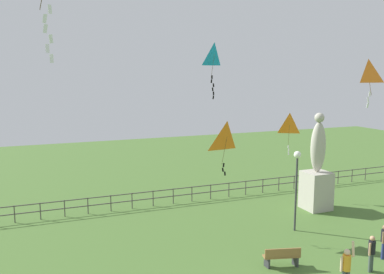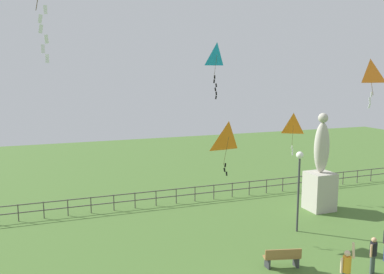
{
  "view_description": "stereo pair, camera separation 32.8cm",
  "coord_description": "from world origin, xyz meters",
  "px_view_note": "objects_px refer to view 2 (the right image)",
  "views": [
    {
      "loc": [
        -6.89,
        -9.03,
        7.8
      ],
      "look_at": [
        -1.1,
        5.49,
        5.44
      ],
      "focal_mm": 38.54,
      "sensor_mm": 36.0,
      "label": 1
    },
    {
      "loc": [
        -6.58,
        -9.15,
        7.8
      ],
      "look_at": [
        -1.1,
        5.49,
        5.44
      ],
      "focal_mm": 38.54,
      "sensor_mm": 36.0,
      "label": 2
    }
  ],
  "objects_px": {
    "person_1": "(347,268)",
    "kite_3": "(229,138)",
    "park_bench": "(282,257)",
    "kite_0": "(370,73)",
    "kite_1": "(293,126)",
    "kite_6": "(217,57)",
    "person_2": "(373,253)",
    "lamppost": "(299,173)",
    "statue_monument": "(320,177)"
  },
  "relations": [
    {
      "from": "statue_monument",
      "to": "kite_6",
      "type": "relative_size",
      "value": 1.89
    },
    {
      "from": "person_1",
      "to": "kite_1",
      "type": "relative_size",
      "value": 0.73
    },
    {
      "from": "kite_0",
      "to": "kite_6",
      "type": "relative_size",
      "value": 0.63
    },
    {
      "from": "kite_3",
      "to": "person_2",
      "type": "bearing_deg",
      "value": -55.74
    },
    {
      "from": "kite_1",
      "to": "kite_3",
      "type": "bearing_deg",
      "value": -148.04
    },
    {
      "from": "lamppost",
      "to": "person_1",
      "type": "bearing_deg",
      "value": -108.25
    },
    {
      "from": "statue_monument",
      "to": "person_1",
      "type": "distance_m",
      "value": 9.6
    },
    {
      "from": "person_2",
      "to": "kite_1",
      "type": "distance_m",
      "value": 10.42
    },
    {
      "from": "park_bench",
      "to": "kite_6",
      "type": "distance_m",
      "value": 10.81
    },
    {
      "from": "kite_0",
      "to": "statue_monument",
      "type": "bearing_deg",
      "value": 65.09
    },
    {
      "from": "lamppost",
      "to": "person_2",
      "type": "bearing_deg",
      "value": -87.83
    },
    {
      "from": "park_bench",
      "to": "kite_1",
      "type": "distance_m",
      "value": 10.43
    },
    {
      "from": "lamppost",
      "to": "person_2",
      "type": "relative_size",
      "value": 2.74
    },
    {
      "from": "park_bench",
      "to": "kite_0",
      "type": "relative_size",
      "value": 0.82
    },
    {
      "from": "person_2",
      "to": "kite_3",
      "type": "relative_size",
      "value": 0.56
    },
    {
      "from": "lamppost",
      "to": "kite_3",
      "type": "xyz_separation_m",
      "value": [
        -3.55,
        0.66,
        1.87
      ]
    },
    {
      "from": "statue_monument",
      "to": "kite_0",
      "type": "bearing_deg",
      "value": -114.91
    },
    {
      "from": "statue_monument",
      "to": "lamppost",
      "type": "xyz_separation_m",
      "value": [
        -3.19,
        -2.42,
        1.03
      ]
    },
    {
      "from": "statue_monument",
      "to": "lamppost",
      "type": "distance_m",
      "value": 4.13
    },
    {
      "from": "person_2",
      "to": "kite_0",
      "type": "bearing_deg",
      "value": 88.53
    },
    {
      "from": "statue_monument",
      "to": "kite_1",
      "type": "distance_m",
      "value": 3.49
    },
    {
      "from": "lamppost",
      "to": "person_2",
      "type": "distance_m",
      "value": 5.28
    },
    {
      "from": "park_bench",
      "to": "kite_1",
      "type": "bearing_deg",
      "value": 54.12
    },
    {
      "from": "kite_1",
      "to": "kite_3",
      "type": "height_order",
      "value": "kite_3"
    },
    {
      "from": "kite_1",
      "to": "kite_3",
      "type": "distance_m",
      "value": 7.34
    },
    {
      "from": "person_1",
      "to": "kite_3",
      "type": "distance_m",
      "value": 7.63
    },
    {
      "from": "person_2",
      "to": "lamppost",
      "type": "bearing_deg",
      "value": 92.17
    },
    {
      "from": "person_2",
      "to": "kite_0",
      "type": "distance_m",
      "value": 7.08
    },
    {
      "from": "park_bench",
      "to": "person_2",
      "type": "distance_m",
      "value": 3.53
    },
    {
      "from": "person_1",
      "to": "statue_monument",
      "type": "bearing_deg",
      "value": 57.99
    },
    {
      "from": "park_bench",
      "to": "kite_3",
      "type": "distance_m",
      "value": 5.88
    },
    {
      "from": "kite_1",
      "to": "person_2",
      "type": "bearing_deg",
      "value": -104.91
    },
    {
      "from": "park_bench",
      "to": "lamppost",
      "type": "bearing_deg",
      "value": 47.5
    },
    {
      "from": "lamppost",
      "to": "kite_6",
      "type": "xyz_separation_m",
      "value": [
        -2.81,
        3.77,
        5.75
      ]
    },
    {
      "from": "lamppost",
      "to": "kite_6",
      "type": "distance_m",
      "value": 7.43
    },
    {
      "from": "lamppost",
      "to": "kite_6",
      "type": "bearing_deg",
      "value": 126.72
    },
    {
      "from": "park_bench",
      "to": "kite_6",
      "type": "bearing_deg",
      "value": 89.18
    },
    {
      "from": "kite_3",
      "to": "kite_6",
      "type": "height_order",
      "value": "kite_6"
    },
    {
      "from": "person_1",
      "to": "kite_6",
      "type": "xyz_separation_m",
      "value": [
        -0.94,
        9.45,
        7.79
      ]
    },
    {
      "from": "park_bench",
      "to": "person_1",
      "type": "xyz_separation_m",
      "value": [
        1.04,
        -2.5,
        0.5
      ]
    },
    {
      "from": "park_bench",
      "to": "kite_0",
      "type": "bearing_deg",
      "value": -14.99
    },
    {
      "from": "statue_monument",
      "to": "kite_6",
      "type": "bearing_deg",
      "value": 167.29
    },
    {
      "from": "person_1",
      "to": "kite_3",
      "type": "height_order",
      "value": "kite_3"
    },
    {
      "from": "statue_monument",
      "to": "kite_1",
      "type": "xyz_separation_m",
      "value": [
        -0.51,
        2.13,
        2.71
      ]
    },
    {
      "from": "kite_0",
      "to": "kite_3",
      "type": "height_order",
      "value": "kite_0"
    },
    {
      "from": "kite_1",
      "to": "kite_6",
      "type": "bearing_deg",
      "value": -171.92
    },
    {
      "from": "person_2",
      "to": "kite_3",
      "type": "xyz_separation_m",
      "value": [
        -3.73,
        5.48,
        4.01
      ]
    },
    {
      "from": "park_bench",
      "to": "kite_0",
      "type": "xyz_separation_m",
      "value": [
        3.12,
        -0.83,
        7.43
      ]
    },
    {
      "from": "kite_1",
      "to": "kite_6",
      "type": "height_order",
      "value": "kite_6"
    },
    {
      "from": "park_bench",
      "to": "kite_0",
      "type": "distance_m",
      "value": 8.1
    }
  ]
}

